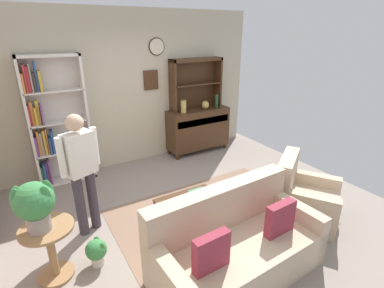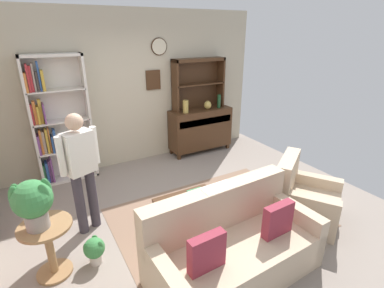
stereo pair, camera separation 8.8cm
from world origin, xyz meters
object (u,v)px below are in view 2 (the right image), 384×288
object	(u,v)px
bookshelf	(56,122)
person_reading	(81,166)
potted_plant_large	(33,201)
coffee_table	(188,204)
sideboard_hutch	(198,77)
armchair_floral	(304,201)
potted_plant_small	(94,249)
book_stack	(195,194)
plant_stand	(49,244)
bottle_wine	(219,101)
vase_tall	(186,107)
couch_floral	(232,248)
vase_round	(208,105)
sideboard	(200,128)

from	to	relation	value
bookshelf	person_reading	size ratio (longest dim) A/B	1.35
potted_plant_large	person_reading	xyz separation A→B (m)	(0.54, 0.61, -0.02)
coffee_table	sideboard_hutch	bearing A→B (deg)	56.79
armchair_floral	potted_plant_small	size ratio (longest dim) A/B	3.34
book_stack	plant_stand	bearing A→B (deg)	179.40
potted_plant_small	plant_stand	bearing A→B (deg)	170.93
person_reading	book_stack	world-z (taller)	person_reading
bottle_wine	vase_tall	bearing A→B (deg)	179.34
bookshelf	bottle_wine	bearing A→B (deg)	-3.26
bottle_wine	couch_floral	xyz separation A→B (m)	(-1.84, -2.94, -0.75)
sideboard_hutch	book_stack	world-z (taller)	sideboard_hutch
armchair_floral	coffee_table	bearing A→B (deg)	156.86
potted_plant_small	person_reading	world-z (taller)	person_reading
vase_round	coffee_table	xyz separation A→B (m)	(-1.61, -2.08, -0.65)
potted_plant_small	book_stack	distance (m)	1.34
bookshelf	armchair_floral	xyz separation A→B (m)	(2.65, -2.85, -0.75)
coffee_table	book_stack	distance (m)	0.16
vase_tall	person_reading	distance (m)	2.65
armchair_floral	bookshelf	bearing A→B (deg)	132.94
sideboard	couch_floral	world-z (taller)	sideboard
bottle_wine	couch_floral	bearing A→B (deg)	-121.96
bookshelf	plant_stand	world-z (taller)	bookshelf
armchair_floral	plant_stand	bearing A→B (deg)	168.05
bookshelf	coffee_table	xyz separation A→B (m)	(1.22, -2.24, -0.69)
vase_round	potted_plant_small	distance (m)	3.61
sideboard_hutch	coffee_table	bearing A→B (deg)	-123.21
sideboard	armchair_floral	size ratio (longest dim) A/B	1.22
vase_round	coffee_table	size ratio (longest dim) A/B	0.21
person_reading	book_stack	bearing A→B (deg)	-26.33
plant_stand	potted_plant_small	size ratio (longest dim) A/B	1.96
sideboard	coffee_table	size ratio (longest dim) A/B	1.62
vase_round	sideboard_hutch	bearing A→B (deg)	126.48
bottle_wine	couch_floral	size ratio (longest dim) A/B	0.15
person_reading	plant_stand	bearing A→B (deg)	-129.50
vase_tall	bottle_wine	bearing A→B (deg)	-0.66
vase_tall	coffee_table	distance (m)	2.44
sideboard_hutch	vase_tall	bearing A→B (deg)	-154.11
vase_round	couch_floral	world-z (taller)	vase_round
bottle_wine	potted_plant_large	world-z (taller)	bottle_wine
vase_tall	bookshelf	bearing A→B (deg)	175.86
sideboard_hutch	armchair_floral	world-z (taller)	sideboard_hutch
book_stack	bookshelf	bearing A→B (deg)	120.82
person_reading	couch_floral	bearing A→B (deg)	-52.31
sideboard_hutch	person_reading	size ratio (longest dim) A/B	0.71
bottle_wine	potted_plant_large	xyz separation A→B (m)	(-3.54, -2.04, -0.14)
sideboard_hutch	potted_plant_small	distance (m)	3.79
vase_tall	bottle_wine	size ratio (longest dim) A/B	0.89
sideboard_hutch	armchair_floral	xyz separation A→B (m)	(-0.04, -2.87, -1.27)
vase_tall	person_reading	bearing A→B (deg)	-147.04
vase_round	person_reading	distance (m)	3.10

